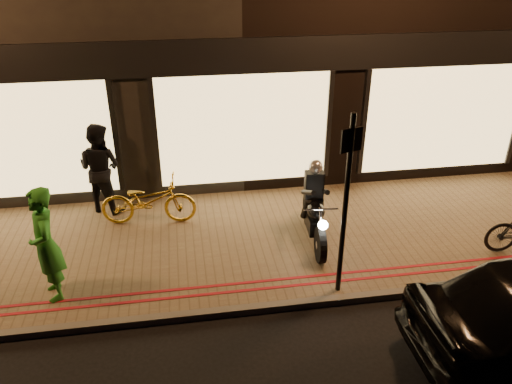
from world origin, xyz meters
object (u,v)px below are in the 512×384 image
(motorcycle, at_px, (314,211))
(sign_post, at_px, (346,198))
(bicycle_gold, at_px, (148,201))
(person_green, at_px, (46,245))

(motorcycle, relative_size, sign_post, 0.65)
(motorcycle, distance_m, bicycle_gold, 3.27)
(person_green, bearing_deg, sign_post, 63.12)
(bicycle_gold, height_order, person_green, person_green)
(bicycle_gold, bearing_deg, motorcycle, -105.12)
(sign_post, xyz_separation_m, bicycle_gold, (-3.08, 2.67, -1.19))
(sign_post, xyz_separation_m, person_green, (-4.50, 0.59, -0.73))
(motorcycle, xyz_separation_m, person_green, (-4.49, -0.94, 0.33))
(bicycle_gold, bearing_deg, person_green, 150.94)
(motorcycle, bearing_deg, bicycle_gold, 164.59)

